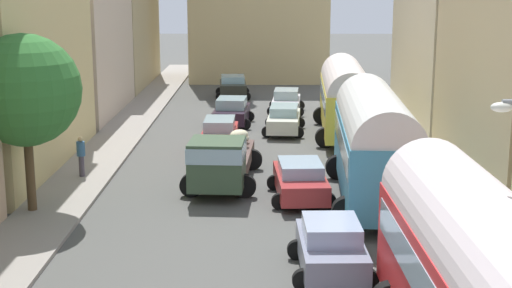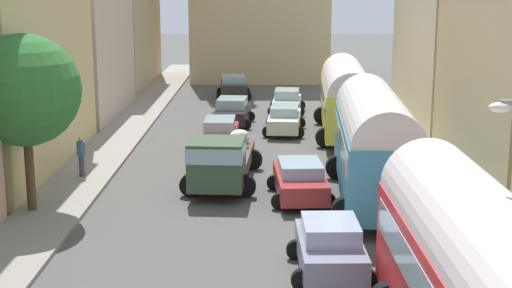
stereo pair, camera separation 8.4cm
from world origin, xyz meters
The scene contains 20 objects.
ground_plane centered at (0.00, 27.00, 0.00)m, with size 154.00×154.00×0.00m, color #50504C.
sidewalk_left centered at (-7.25, 27.00, 0.07)m, with size 2.50×70.00×0.14m, color gray.
sidewalk_right centered at (7.25, 27.00, 0.07)m, with size 2.50×70.00×0.14m, color #ABACA1.
building_left_2 centered at (-10.82, 23.32, 6.12)m, with size 5.10×13.20×12.18m.
building_left_3 centered at (-10.65, 36.46, 4.42)m, with size 4.29×11.48×8.84m.
building_left_4 centered at (-11.16, 49.00, 6.44)m, with size 5.86×13.07×12.83m.
building_right_3 centered at (11.00, 33.36, 5.63)m, with size 5.00×11.69×11.25m.
parked_bus_0 centered at (4.58, 5.48, 2.34)m, with size 3.41×9.34×4.22m.
parked_bus_1 centered at (4.41, 18.46, 2.33)m, with size 3.64×9.74×4.21m.
parked_bus_2 centered at (4.63, 30.32, 2.16)m, with size 3.55×9.75×3.92m.
cargo_truck_0 centered at (-1.35, 20.11, 1.19)m, with size 3.16×7.19×2.25m.
car_0 centered at (-1.78, 26.34, 0.82)m, with size 2.22×4.29×1.64m.
car_1 centered at (-1.47, 33.07, 0.78)m, with size 2.56×4.01×1.56m.
car_2 centered at (-1.78, 42.78, 0.80)m, with size 2.52×3.85×1.58m.
car_3 centered at (2.19, 11.29, 0.79)m, with size 2.39×3.69×1.57m.
car_4 centered at (1.69, 18.61, 0.75)m, with size 2.51×4.20×1.45m.
car_5 centered at (1.43, 30.98, 0.75)m, with size 2.42×4.39×1.48m.
car_6 centered at (1.75, 37.02, 0.74)m, with size 2.41×3.89×1.47m.
pedestrian_0 centered at (-7.22, 21.34, 1.04)m, with size 0.37×0.37×1.81m.
roadside_tree_2 centered at (-7.90, 16.76, 4.41)m, with size 3.89×3.89×6.37m.
Camera 2 is at (0.32, -8.52, 8.18)m, focal length 52.41 mm.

